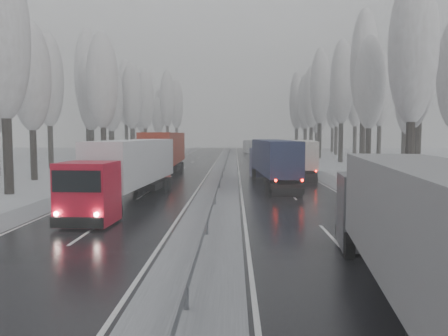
{
  "coord_description": "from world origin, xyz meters",
  "views": [
    {
      "loc": [
        1.17,
        -6.41,
        4.35
      ],
      "look_at": [
        0.53,
        20.96,
        2.2
      ],
      "focal_mm": 35.0,
      "sensor_mm": 36.0,
      "label": 1
    }
  ],
  "objects_px": {
    "truck_red_red": "(163,152)",
    "truck_red_white": "(130,167)",
    "box_truck_distant": "(250,146)",
    "truck_blue_box": "(272,159)",
    "truck_grey_tarp": "(428,233)",
    "truck_cream_box": "(303,155)"
  },
  "relations": [
    {
      "from": "truck_red_red",
      "to": "truck_red_white",
      "type": "bearing_deg",
      "value": -89.59
    },
    {
      "from": "box_truck_distant",
      "to": "truck_blue_box",
      "type": "bearing_deg",
      "value": -93.73
    },
    {
      "from": "truck_red_white",
      "to": "truck_red_red",
      "type": "distance_m",
      "value": 15.71
    },
    {
      "from": "truck_grey_tarp",
      "to": "truck_red_red",
      "type": "xyz_separation_m",
      "value": [
        -11.26,
        32.98,
        0.45
      ]
    },
    {
      "from": "truck_cream_box",
      "to": "truck_red_red",
      "type": "height_order",
      "value": "truck_red_red"
    },
    {
      "from": "truck_grey_tarp",
      "to": "truck_blue_box",
      "type": "relative_size",
      "value": 0.97
    },
    {
      "from": "truck_blue_box",
      "to": "truck_red_white",
      "type": "distance_m",
      "value": 13.71
    },
    {
      "from": "truck_red_white",
      "to": "box_truck_distant",
      "type": "bearing_deg",
      "value": 85.47
    },
    {
      "from": "truck_red_white",
      "to": "truck_blue_box",
      "type": "bearing_deg",
      "value": 48.61
    },
    {
      "from": "truck_grey_tarp",
      "to": "truck_cream_box",
      "type": "relative_size",
      "value": 1.01
    },
    {
      "from": "truck_blue_box",
      "to": "truck_red_white",
      "type": "height_order",
      "value": "truck_red_white"
    },
    {
      "from": "truck_blue_box",
      "to": "box_truck_distant",
      "type": "xyz_separation_m",
      "value": [
        0.29,
        61.83,
        -0.71
      ]
    },
    {
      "from": "box_truck_distant",
      "to": "truck_red_white",
      "type": "distance_m",
      "value": 72.26
    },
    {
      "from": "truck_cream_box",
      "to": "truck_red_red",
      "type": "distance_m",
      "value": 14.2
    },
    {
      "from": "truck_grey_tarp",
      "to": "truck_red_white",
      "type": "distance_m",
      "value": 20.35
    },
    {
      "from": "truck_grey_tarp",
      "to": "truck_red_red",
      "type": "height_order",
      "value": "truck_red_red"
    },
    {
      "from": "truck_cream_box",
      "to": "truck_red_white",
      "type": "distance_m",
      "value": 22.49
    },
    {
      "from": "truck_blue_box",
      "to": "truck_red_red",
      "type": "xyz_separation_m",
      "value": [
        -10.16,
        5.97,
        0.38
      ]
    },
    {
      "from": "truck_grey_tarp",
      "to": "truck_red_white",
      "type": "height_order",
      "value": "truck_red_white"
    },
    {
      "from": "truck_blue_box",
      "to": "box_truck_distant",
      "type": "relative_size",
      "value": 1.84
    },
    {
      "from": "truck_grey_tarp",
      "to": "truck_blue_box",
      "type": "bearing_deg",
      "value": 99.42
    },
    {
      "from": "truck_cream_box",
      "to": "box_truck_distant",
      "type": "xyz_separation_m",
      "value": [
        -3.55,
        53.58,
        -0.61
      ]
    }
  ]
}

